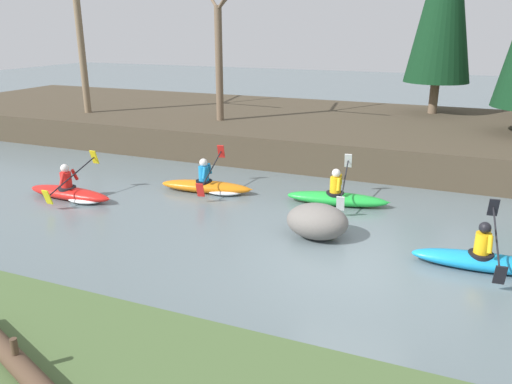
{
  "coord_description": "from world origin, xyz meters",
  "views": [
    {
      "loc": [
        1.65,
        -9.13,
        4.61
      ],
      "look_at": [
        -2.93,
        2.09,
        0.55
      ],
      "focal_mm": 35.0,
      "sensor_mm": 36.0,
      "label": 1
    }
  ],
  "objects_px": {
    "kayaker_trailing": "(210,186)",
    "kayaker_lead": "(484,259)",
    "kayaker_middle": "(338,197)",
    "kayaker_far_back": "(72,193)",
    "boulder_midstream": "(317,221)",
    "driftwood_log": "(10,355)"
  },
  "relations": [
    {
      "from": "kayaker_trailing",
      "to": "driftwood_log",
      "type": "bearing_deg",
      "value": -85.92
    },
    {
      "from": "kayaker_middle",
      "to": "boulder_midstream",
      "type": "xyz_separation_m",
      "value": [
        0.08,
        -2.33,
        0.18
      ]
    },
    {
      "from": "boulder_midstream",
      "to": "driftwood_log",
      "type": "bearing_deg",
      "value": -104.97
    },
    {
      "from": "kayaker_trailing",
      "to": "kayaker_far_back",
      "type": "relative_size",
      "value": 1.01
    },
    {
      "from": "kayaker_middle",
      "to": "kayaker_far_back",
      "type": "relative_size",
      "value": 1.01
    },
    {
      "from": "kayaker_middle",
      "to": "driftwood_log",
      "type": "xyz_separation_m",
      "value": [
        -1.74,
        -9.12,
        0.75
      ]
    },
    {
      "from": "kayaker_lead",
      "to": "boulder_midstream",
      "type": "relative_size",
      "value": 1.97
    },
    {
      "from": "driftwood_log",
      "to": "boulder_midstream",
      "type": "bearing_deg",
      "value": 96.04
    },
    {
      "from": "kayaker_middle",
      "to": "kayaker_far_back",
      "type": "height_order",
      "value": "same"
    },
    {
      "from": "kayaker_far_back",
      "to": "boulder_midstream",
      "type": "xyz_separation_m",
      "value": [
        6.99,
        0.03,
        0.2
      ]
    },
    {
      "from": "kayaker_lead",
      "to": "driftwood_log",
      "type": "distance_m",
      "value": 8.42
    },
    {
      "from": "kayaker_middle",
      "to": "driftwood_log",
      "type": "bearing_deg",
      "value": -108.32
    },
    {
      "from": "driftwood_log",
      "to": "kayaker_lead",
      "type": "bearing_deg",
      "value": 71.84
    },
    {
      "from": "boulder_midstream",
      "to": "driftwood_log",
      "type": "relative_size",
      "value": 0.65
    },
    {
      "from": "boulder_midstream",
      "to": "driftwood_log",
      "type": "xyz_separation_m",
      "value": [
        -1.81,
        -6.78,
        0.57
      ]
    },
    {
      "from": "boulder_midstream",
      "to": "kayaker_trailing",
      "type": "bearing_deg",
      "value": 152.35
    },
    {
      "from": "kayaker_lead",
      "to": "kayaker_middle",
      "type": "distance_m",
      "value": 4.42
    },
    {
      "from": "kayaker_trailing",
      "to": "kayaker_lead",
      "type": "bearing_deg",
      "value": -25.64
    },
    {
      "from": "kayaker_trailing",
      "to": "driftwood_log",
      "type": "height_order",
      "value": "driftwood_log"
    },
    {
      "from": "kayaker_trailing",
      "to": "driftwood_log",
      "type": "distance_m",
      "value": 9.0
    },
    {
      "from": "kayaker_trailing",
      "to": "kayaker_far_back",
      "type": "xyz_separation_m",
      "value": [
        -3.24,
        -2.0,
        0.0
      ]
    },
    {
      "from": "kayaker_middle",
      "to": "kayaker_far_back",
      "type": "distance_m",
      "value": 7.31
    }
  ]
}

